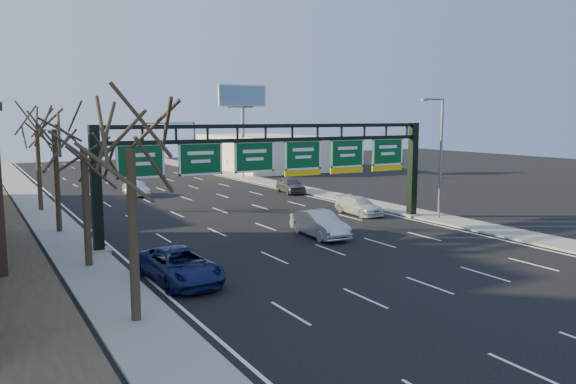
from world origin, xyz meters
TOP-DOWN VIEW (x-y plane):
  - ground at (0.00, 0.00)m, footprint 160.00×160.00m
  - sidewalk_left at (-12.80, 20.00)m, footprint 3.00×120.00m
  - sidewalk_right at (12.80, 20.00)m, footprint 3.00×120.00m
  - lane_markings at (0.00, 20.00)m, footprint 21.60×120.00m
  - sign_gantry at (0.16, 8.00)m, footprint 24.60×1.20m
  - building_right_distant at (20.00, 50.00)m, footprint 12.00×20.00m
  - tree_near at (-12.80, -4.00)m, footprint 3.60×3.60m
  - tree_gantry at (-12.80, 5.00)m, footprint 3.60×3.60m
  - tree_mid at (-12.80, 15.00)m, footprint 3.60×3.60m
  - tree_far at (-12.80, 25.00)m, footprint 3.60×3.60m
  - streetlight_near at (12.47, 6.00)m, footprint 2.15×0.22m
  - streetlight_far at (12.47, 40.00)m, footprint 2.15×0.22m
  - billboard_right at (15.00, 44.98)m, footprint 7.00×0.50m
  - traffic_signal_mast at (5.69, 55.00)m, footprint 10.16×0.54m
  - car_blue_suv at (-9.64, 0.21)m, footprint 2.97×5.79m
  - car_silver_sedan at (1.45, 5.28)m, footprint 2.03×5.14m
  - car_white_wagon at (8.79, 10.85)m, footprint 1.91×4.69m
  - car_grey_far at (10.50, 24.48)m, footprint 2.68×4.97m
  - car_silver_distant at (-3.60, 30.17)m, footprint 1.78×4.24m

SIDE VIEW (x-z plane):
  - ground at x=0.00m, z-range 0.00..0.00m
  - lane_markings at x=0.00m, z-range 0.00..0.01m
  - sidewalk_left at x=-12.80m, z-range 0.00..0.12m
  - sidewalk_right at x=12.80m, z-range 0.00..0.12m
  - car_silver_distant at x=-3.60m, z-range 0.00..1.36m
  - car_white_wagon at x=8.79m, z-range 0.00..1.36m
  - car_blue_suv at x=-9.64m, z-range 0.00..1.56m
  - car_grey_far at x=10.50m, z-range 0.00..1.61m
  - car_silver_sedan at x=1.45m, z-range 0.00..1.66m
  - building_right_distant at x=20.00m, z-range 0.00..5.00m
  - sign_gantry at x=0.16m, z-range 1.03..8.23m
  - streetlight_near at x=12.47m, z-range 0.58..9.58m
  - streetlight_far at x=12.47m, z-range 0.58..9.58m
  - traffic_signal_mast at x=5.69m, z-range 2.00..9.00m
  - tree_gantry at x=-12.80m, z-range 2.87..11.35m
  - tree_near at x=-12.80m, z-range 3.05..11.91m
  - tree_far at x=-12.80m, z-range 3.05..11.91m
  - tree_mid at x=-12.80m, z-range 3.23..12.47m
  - billboard_right at x=15.00m, z-range 3.06..15.06m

